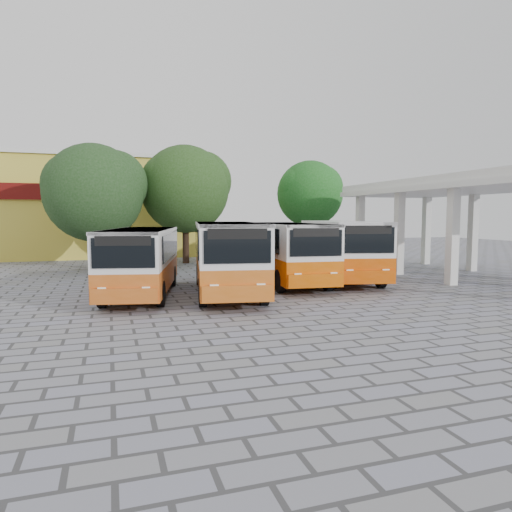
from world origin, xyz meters
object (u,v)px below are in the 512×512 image
object	(u,v)px
bus_far_right	(341,246)
bus_centre_left	(227,253)
bus_centre_right	(288,249)
bus_far_left	(142,257)

from	to	relation	value
bus_far_right	bus_centre_left	bearing A→B (deg)	-147.91
bus_centre_left	bus_centre_right	xyz separation A→B (m)	(3.66, 2.13, -0.04)
bus_far_left	bus_centre_right	bearing A→B (deg)	23.67
bus_far_left	bus_centre_left	world-z (taller)	bus_centre_left
bus_centre_left	bus_centre_right	distance (m)	4.24
bus_far_left	bus_centre_right	xyz separation A→B (m)	(7.23, 1.45, 0.11)
bus_far_left	bus_centre_right	size ratio (longest dim) A/B	0.96
bus_far_right	bus_far_left	bearing A→B (deg)	-157.93
bus_far_left	bus_far_right	bearing A→B (deg)	21.61
bus_centre_right	bus_far_right	size ratio (longest dim) A/B	0.95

